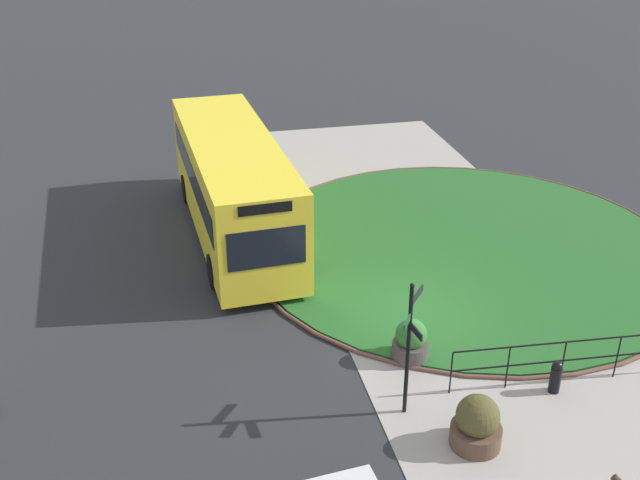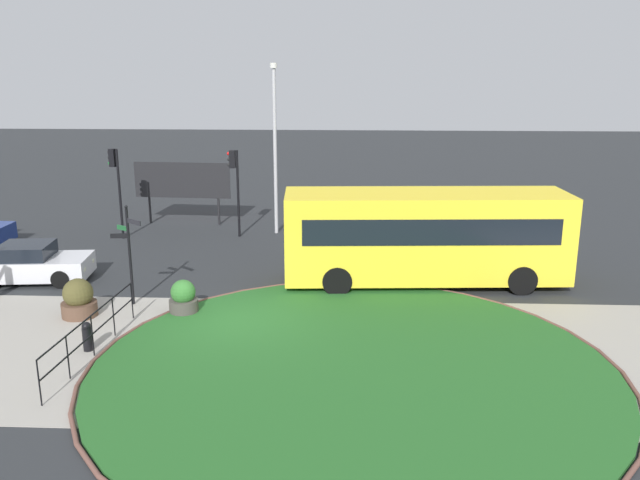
{
  "view_description": "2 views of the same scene",
  "coord_description": "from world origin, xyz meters",
  "px_view_note": "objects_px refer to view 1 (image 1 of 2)",
  "views": [
    {
      "loc": [
        -15.92,
        6.1,
        10.87
      ],
      "look_at": [
        2.28,
        2.01,
        1.42
      ],
      "focal_mm": 41.97,
      "sensor_mm": 36.0,
      "label": 1
    },
    {
      "loc": [
        3.34,
        -18.16,
        7.52
      ],
      "look_at": [
        2.42,
        1.9,
        2.11
      ],
      "focal_mm": 36.66,
      "sensor_mm": 36.0,
      "label": 2
    }
  ],
  "objects_px": {
    "planter_kerbside": "(411,342)",
    "planter_near_signpost": "(477,424)",
    "signpost_directional": "(410,341)",
    "bollard_foreground": "(556,377)",
    "bus_yellow": "(234,185)"
  },
  "relations": [
    {
      "from": "bollard_foreground",
      "to": "planter_kerbside",
      "type": "distance_m",
      "value": 3.41
    },
    {
      "from": "signpost_directional",
      "to": "planter_kerbside",
      "type": "bearing_deg",
      "value": -21.72
    },
    {
      "from": "planter_kerbside",
      "to": "bus_yellow",
      "type": "bearing_deg",
      "value": 23.08
    },
    {
      "from": "signpost_directional",
      "to": "planter_kerbside",
      "type": "xyz_separation_m",
      "value": [
        1.86,
        -0.74,
        -1.38
      ]
    },
    {
      "from": "bus_yellow",
      "to": "planter_near_signpost",
      "type": "height_order",
      "value": "bus_yellow"
    },
    {
      "from": "planter_near_signpost",
      "to": "bollard_foreground",
      "type": "bearing_deg",
      "value": -63.37
    },
    {
      "from": "signpost_directional",
      "to": "bus_yellow",
      "type": "bearing_deg",
      "value": 14.95
    },
    {
      "from": "bollard_foreground",
      "to": "bus_yellow",
      "type": "height_order",
      "value": "bus_yellow"
    },
    {
      "from": "bollard_foreground",
      "to": "signpost_directional",
      "type": "bearing_deg",
      "value": 88.83
    },
    {
      "from": "signpost_directional",
      "to": "bollard_foreground",
      "type": "relative_size",
      "value": 3.91
    },
    {
      "from": "bollard_foreground",
      "to": "bus_yellow",
      "type": "relative_size",
      "value": 0.09
    },
    {
      "from": "planter_near_signpost",
      "to": "signpost_directional",
      "type": "bearing_deg",
      "value": 39.75
    },
    {
      "from": "planter_kerbside",
      "to": "planter_near_signpost",
      "type": "bearing_deg",
      "value": -173.74
    },
    {
      "from": "bus_yellow",
      "to": "bollard_foreground",
      "type": "bearing_deg",
      "value": 28.82
    },
    {
      "from": "planter_near_signpost",
      "to": "planter_kerbside",
      "type": "distance_m",
      "value": 3.18
    }
  ]
}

